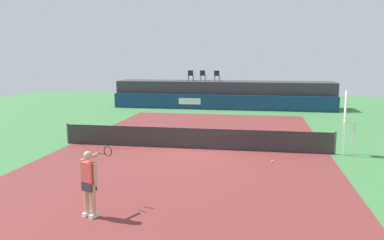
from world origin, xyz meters
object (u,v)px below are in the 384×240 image
(net_post_near, at_px, (68,133))
(net_post_far, at_px, (335,143))
(spectator_chair_center, at_px, (217,75))
(tennis_ball, at_px, (272,161))
(spectator_chair_left, at_px, (203,75))
(tennis_player, at_px, (90,181))
(umpire_chair, at_px, (347,118))
(spectator_chair_far_left, at_px, (191,75))

(net_post_near, height_order, net_post_far, same)
(spectator_chair_center, xyz_separation_m, tennis_ball, (4.09, -17.02, -2.66))
(spectator_chair_left, distance_m, net_post_near, 16.21)
(spectator_chair_center, bearing_deg, tennis_ball, -76.50)
(net_post_far, distance_m, tennis_player, 11.02)
(umpire_chair, bearing_deg, tennis_player, -135.09)
(net_post_far, bearing_deg, net_post_near, 180.00)
(net_post_far, relative_size, tennis_ball, 14.71)
(tennis_ball, bearing_deg, net_post_near, 169.64)
(spectator_chair_center, bearing_deg, umpire_chair, -64.65)
(spectator_chair_far_left, height_order, tennis_player, spectator_chair_far_left)
(spectator_chair_left, relative_size, tennis_ball, 13.06)
(spectator_chair_left, xyz_separation_m, umpire_chair, (8.45, -15.44, -1.11))
(spectator_chair_center, relative_size, net_post_near, 0.89)
(spectator_chair_left, distance_m, net_post_far, 17.54)
(spectator_chair_far_left, distance_m, umpire_chair, 17.96)
(spectator_chair_left, relative_size, umpire_chair, 0.32)
(spectator_chair_far_left, relative_size, net_post_far, 0.89)
(spectator_chair_far_left, relative_size, umpire_chair, 0.32)
(umpire_chair, distance_m, net_post_far, 1.17)
(spectator_chair_center, relative_size, tennis_player, 0.50)
(net_post_near, distance_m, net_post_far, 12.40)
(spectator_chair_far_left, xyz_separation_m, spectator_chair_center, (2.24, 0.02, 0.00))
(spectator_chair_far_left, xyz_separation_m, spectator_chair_left, (1.01, 0.22, 0.00))
(tennis_player, bearing_deg, spectator_chair_far_left, 93.56)
(umpire_chair, bearing_deg, tennis_ball, -150.41)
(spectator_chair_left, xyz_separation_m, tennis_player, (0.43, -23.44, -1.73))
(net_post_near, distance_m, tennis_player, 9.34)
(spectator_chair_center, bearing_deg, spectator_chair_left, 170.73)
(net_post_far, distance_m, tennis_ball, 3.26)
(umpire_chair, bearing_deg, net_post_near, -179.97)
(tennis_ball, bearing_deg, net_post_far, 33.31)
(spectator_chair_far_left, xyz_separation_m, net_post_near, (-3.37, -15.23, -2.19))
(spectator_chair_left, height_order, net_post_far, spectator_chair_left)
(net_post_far, relative_size, tennis_player, 0.56)
(spectator_chair_left, bearing_deg, net_post_near, -105.85)
(spectator_chair_center, distance_m, umpire_chair, 16.90)
(net_post_near, xyz_separation_m, tennis_player, (4.82, -7.99, 0.46))
(net_post_near, bearing_deg, tennis_player, -58.91)
(spectator_chair_center, xyz_separation_m, umpire_chair, (7.22, -15.24, -1.11))
(umpire_chair, bearing_deg, spectator_chair_center, 115.35)
(net_post_far, height_order, tennis_ball, net_post_far)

